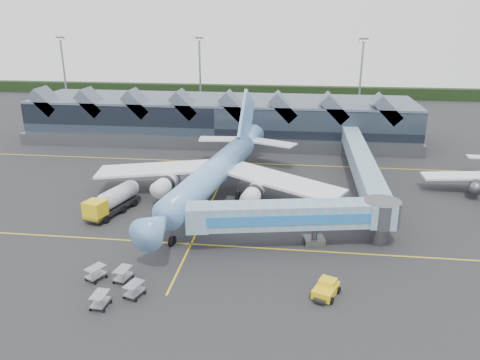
# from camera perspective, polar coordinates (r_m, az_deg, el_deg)

# --- Properties ---
(ground) EXTENTS (260.00, 260.00, 0.00)m
(ground) POSITION_cam_1_polar(r_m,az_deg,el_deg) (69.13, -4.52, -4.76)
(ground) COLOR #27272A
(ground) RESTS_ON ground
(taxi_stripes) EXTENTS (120.00, 60.00, 0.01)m
(taxi_stripes) POSITION_cam_1_polar(r_m,az_deg,el_deg) (78.18, -3.08, -1.77)
(taxi_stripes) COLOR yellow
(taxi_stripes) RESTS_ON ground
(tree_line_far) EXTENTS (260.00, 4.00, 4.00)m
(tree_line_far) POSITION_cam_1_polar(r_m,az_deg,el_deg) (174.17, 2.73, 10.79)
(tree_line_far) COLOR black
(tree_line_far) RESTS_ON ground
(terminal) EXTENTS (90.00, 22.25, 12.52)m
(terminal) POSITION_cam_1_polar(r_m,az_deg,el_deg) (112.99, -2.36, 7.51)
(terminal) COLOR black
(terminal) RESTS_ON ground
(light_masts) EXTENTS (132.40, 42.56, 22.45)m
(light_masts) POSITION_cam_1_polar(r_m,az_deg,el_deg) (125.72, 10.85, 11.93)
(light_masts) COLOR gray
(light_masts) RESTS_ON ground
(main_airliner) EXTENTS (41.57, 48.32, 15.56)m
(main_airliner) POSITION_cam_1_polar(r_m,az_deg,el_deg) (75.73, -2.86, 1.19)
(main_airliner) COLOR #6C9BDA
(main_airliner) RESTS_ON ground
(jet_bridge) EXTENTS (27.38, 8.80, 6.01)m
(jet_bridge) POSITION_cam_1_polar(r_m,az_deg,el_deg) (60.45, 8.07, -4.34)
(jet_bridge) COLOR #72A5BF
(jet_bridge) RESTS_ON ground
(fuel_truck) EXTENTS (5.51, 11.09, 3.72)m
(fuel_truck) POSITION_cam_1_polar(r_m,az_deg,el_deg) (73.01, -15.13, -2.28)
(fuel_truck) COLOR black
(fuel_truck) RESTS_ON ground
(pushback_tug) EXTENTS (3.40, 4.19, 1.69)m
(pushback_tug) POSITION_cam_1_polar(r_m,az_deg,el_deg) (51.94, 10.43, -12.94)
(pushback_tug) COLOR yellow
(pushback_tug) RESTS_ON ground
(baggage_carts) EXTENTS (7.65, 7.48, 1.55)m
(baggage_carts) POSITION_cam_1_polar(r_m,az_deg,el_deg) (53.64, -15.17, -12.07)
(baggage_carts) COLOR #9CA0A5
(baggage_carts) RESTS_ON ground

